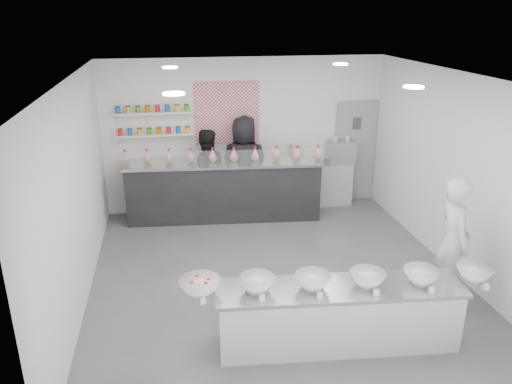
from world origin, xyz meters
TOP-DOWN VIEW (x-y plane):
  - floor at (0.00, 0.00)m, footprint 6.00×6.00m
  - ceiling at (0.00, 0.00)m, footprint 6.00×6.00m
  - back_wall at (0.00, 3.00)m, footprint 5.50×0.00m
  - left_wall at (-2.75, 0.00)m, footprint 0.00×6.00m
  - right_wall at (2.75, 0.00)m, footprint 0.00×6.00m
  - back_door at (2.30, 2.97)m, footprint 0.88×0.04m
  - pattern_panel at (-0.35, 2.98)m, footprint 1.25×0.03m
  - jar_shelf_lower at (-1.75, 2.90)m, footprint 1.45×0.22m
  - jar_shelf_upper at (-1.75, 2.90)m, footprint 1.45×0.22m
  - preserve_jars at (-1.75, 2.88)m, footprint 1.45×0.10m
  - downlight_0 at (-1.40, -1.00)m, footprint 0.24×0.24m
  - downlight_1 at (1.40, -1.00)m, footprint 0.24×0.24m
  - downlight_2 at (-1.40, 1.60)m, footprint 0.24×0.24m
  - downlight_3 at (1.40, 1.60)m, footprint 0.24×0.24m
  - prep_counter at (0.38, -1.69)m, footprint 2.97×0.91m
  - back_bar at (-0.51, 2.41)m, footprint 3.73×1.00m
  - sneeze_guard at (-0.54, 2.09)m, footprint 3.62×0.34m
  - espresso_ledge at (1.55, 2.78)m, footprint 1.24×0.40m
  - espresso_machine at (1.93, 2.78)m, footprint 0.54×0.37m
  - cup_stacks at (1.00, 2.78)m, footprint 0.27×0.24m
  - prep_bowls at (0.38, -1.69)m, footprint 3.71×0.84m
  - label_cards at (0.43, -2.22)m, footprint 3.31×0.04m
  - cookie_bags at (-0.51, 2.41)m, footprint 3.76×0.49m
  - woman_prep at (2.16, -1.09)m, footprint 0.54×0.73m
  - staff_left at (-0.82, 2.66)m, footprint 0.85×0.67m
  - staff_right at (-0.07, 2.66)m, footprint 1.06×0.80m

SIDE VIEW (x-z plane):
  - floor at x=0.00m, z-range 0.00..0.00m
  - prep_counter at x=0.38m, z-range 0.00..0.80m
  - espresso_ledge at x=1.55m, z-range 0.00..0.92m
  - back_bar at x=-0.51m, z-range 0.00..1.14m
  - label_cards at x=0.43m, z-range 0.80..0.87m
  - staff_left at x=-0.82m, z-range 0.00..1.72m
  - prep_bowls at x=0.38m, z-range 0.80..0.97m
  - woman_prep at x=2.16m, z-range 0.00..1.83m
  - staff_right at x=-0.07m, z-range 0.00..1.95m
  - back_door at x=2.30m, z-range 0.00..2.10m
  - cup_stacks at x=1.00m, z-range 0.92..1.28m
  - espresso_machine at x=1.93m, z-range 0.92..1.34m
  - cookie_bags at x=-0.51m, z-range 1.14..1.42m
  - sneeze_guard at x=-0.54m, z-range 1.14..1.45m
  - back_wall at x=0.00m, z-range -1.25..4.25m
  - left_wall at x=-2.75m, z-range -1.50..4.50m
  - right_wall at x=2.75m, z-range -1.50..4.50m
  - jar_shelf_lower at x=-1.75m, z-range 1.58..1.62m
  - preserve_jars at x=-1.75m, z-range 1.60..2.16m
  - pattern_panel at x=-0.35m, z-range 1.35..2.55m
  - jar_shelf_upper at x=-1.75m, z-range 2.00..2.04m
  - downlight_0 at x=-1.40m, z-range 2.97..2.99m
  - downlight_1 at x=1.40m, z-range 2.97..2.99m
  - downlight_2 at x=-1.40m, z-range 2.97..2.99m
  - downlight_3 at x=1.40m, z-range 2.97..2.99m
  - ceiling at x=0.00m, z-range 3.00..3.00m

